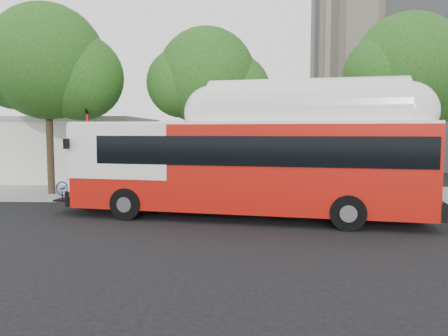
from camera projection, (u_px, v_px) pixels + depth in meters
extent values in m
plane|color=black|center=(221.00, 219.00, 16.68)|extent=(120.00, 120.00, 0.00)
cube|color=gray|center=(227.00, 193.00, 23.14)|extent=(60.00, 5.00, 0.15)
cube|color=gray|center=(225.00, 201.00, 20.56)|extent=(60.00, 0.30, 0.15)
cube|color=maroon|center=(162.00, 201.00, 20.67)|extent=(10.00, 0.32, 0.16)
cylinder|color=#2D2116|center=(50.00, 137.00, 22.25)|extent=(0.36, 0.36, 6.08)
sphere|color=#1D4714|center=(47.00, 62.00, 21.93)|extent=(5.80, 5.80, 5.80)
sphere|color=#1D4714|center=(80.00, 77.00, 22.13)|extent=(4.35, 4.35, 4.35)
cylinder|color=#2D2116|center=(207.00, 144.00, 22.46)|extent=(0.36, 0.36, 5.44)
sphere|color=#1D4714|center=(207.00, 77.00, 22.17)|extent=(5.00, 5.00, 5.00)
sphere|color=#1D4714|center=(234.00, 91.00, 22.38)|extent=(3.75, 3.75, 3.75)
cylinder|color=#2D2116|center=(405.00, 141.00, 21.86)|extent=(0.36, 0.36, 5.76)
sphere|color=#1D4714|center=(408.00, 68.00, 21.55)|extent=(5.40, 5.40, 5.40)
sphere|color=#1D4714|center=(436.00, 83.00, 21.75)|extent=(4.05, 4.05, 4.05)
cube|color=silver|center=(34.00, 150.00, 31.00)|extent=(16.00, 10.00, 4.00)
cube|color=gray|center=(32.00, 121.00, 30.82)|extent=(16.20, 10.20, 0.30)
cube|color=#B7140C|center=(245.00, 167.00, 16.77)|extent=(13.65, 5.28, 3.22)
cube|color=black|center=(260.00, 149.00, 16.60)|extent=(12.35, 5.11, 1.06)
cube|color=white|center=(245.00, 123.00, 16.63)|extent=(13.63, 5.20, 0.11)
cube|color=white|center=(305.00, 115.00, 16.12)|extent=(7.40, 3.49, 0.61)
cube|color=black|center=(76.00, 197.00, 18.51)|extent=(1.24, 2.13, 0.07)
imported|color=navy|center=(76.00, 185.00, 18.46)|extent=(1.00, 2.00, 1.00)
cylinder|color=red|center=(88.00, 157.00, 21.38)|extent=(0.13, 0.13, 4.22)
cube|color=black|center=(87.00, 111.00, 21.20)|extent=(0.05, 0.42, 0.26)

